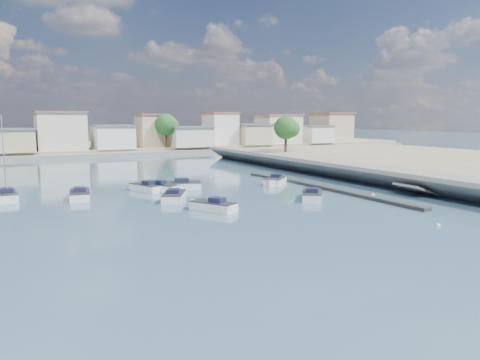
# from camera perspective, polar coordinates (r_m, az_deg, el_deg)

# --- Properties ---
(ground) EXTENTS (400.00, 400.00, 0.00)m
(ground) POSITION_cam_1_polar(r_m,az_deg,el_deg) (77.72, -6.55, 1.32)
(ground) COLOR #324E65
(ground) RESTS_ON ground
(seawall_walkway) EXTENTS (5.00, 90.00, 1.80)m
(seawall_walkway) POSITION_cam_1_polar(r_m,az_deg,el_deg) (64.93, 17.93, 0.54)
(seawall_walkway) COLOR slate
(seawall_walkway) RESTS_ON ground
(breakwater) EXTENTS (2.00, 31.02, 0.35)m
(breakwater) POSITION_cam_1_polar(r_m,az_deg,el_deg) (57.16, 9.92, -0.87)
(breakwater) COLOR black
(breakwater) RESTS_ON ground
(far_shore_land) EXTENTS (160.00, 40.00, 1.40)m
(far_shore_land) POSITION_cam_1_polar(r_m,az_deg,el_deg) (127.44, -14.96, 3.92)
(far_shore_land) COLOR gray
(far_shore_land) RESTS_ON ground
(far_shore_quay) EXTENTS (160.00, 2.50, 0.80)m
(far_shore_quay) POSITION_cam_1_polar(r_m,az_deg,el_deg) (107.10, -12.50, 3.16)
(far_shore_quay) COLOR slate
(far_shore_quay) RESTS_ON ground
(far_town) EXTENTS (113.01, 12.80, 8.35)m
(far_town) POSITION_cam_1_polar(r_m,az_deg,el_deg) (115.66, -8.18, 5.84)
(far_town) COLOR beige
(far_town) RESTS_ON far_shore_land
(shore_trees) EXTENTS (74.56, 38.32, 7.92)m
(shore_trees) POSITION_cam_1_polar(r_m,az_deg,el_deg) (106.53, -7.83, 6.38)
(shore_trees) COLOR #38281E
(shore_trees) RESTS_ON ground
(motorboat_a) EXTENTS (3.65, 4.73, 1.48)m
(motorboat_a) POSITION_cam_1_polar(r_m,az_deg,el_deg) (43.33, -3.51, -3.23)
(motorboat_a) COLOR white
(motorboat_a) RESTS_ON ground
(motorboat_b) EXTENTS (3.98, 5.23, 1.48)m
(motorboat_b) POSITION_cam_1_polar(r_m,az_deg,el_deg) (49.13, -7.98, -1.99)
(motorboat_b) COLOR white
(motorboat_b) RESTS_ON ground
(motorboat_c) EXTENTS (6.38, 3.82, 1.48)m
(motorboat_c) POSITION_cam_1_polar(r_m,az_deg,el_deg) (56.47, -8.00, -0.72)
(motorboat_c) COLOR white
(motorboat_c) RESTS_ON ground
(motorboat_d) EXTENTS (4.79, 4.76, 1.48)m
(motorboat_d) POSITION_cam_1_polar(r_m,az_deg,el_deg) (60.05, 4.26, -0.17)
(motorboat_d) COLOR white
(motorboat_d) RESTS_ON ground
(motorboat_e) EXTENTS (2.71, 5.67, 1.48)m
(motorboat_e) POSITION_cam_1_polar(r_m,az_deg,el_deg) (52.50, -18.94, -1.71)
(motorboat_e) COLOR white
(motorboat_e) RESTS_ON ground
(motorboat_f) EXTENTS (3.32, 5.09, 1.48)m
(motorboat_f) POSITION_cam_1_polar(r_m,az_deg,el_deg) (55.69, -11.45, -0.92)
(motorboat_f) COLOR white
(motorboat_f) RESTS_ON ground
(motorboat_g) EXTENTS (3.37, 4.36, 1.48)m
(motorboat_g) POSITION_cam_1_polar(r_m,az_deg,el_deg) (54.76, -9.24, -1.01)
(motorboat_g) COLOR white
(motorboat_g) RESTS_ON ground
(motorboat_h) EXTENTS (4.47, 5.13, 1.48)m
(motorboat_h) POSITION_cam_1_polar(r_m,az_deg,el_deg) (49.93, 8.75, -1.85)
(motorboat_h) COLOR white
(motorboat_h) RESTS_ON ground
(sailboat) EXTENTS (2.17, 6.18, 9.00)m
(sailboat) POSITION_cam_1_polar(r_m,az_deg,el_deg) (54.90, -26.61, -1.67)
(sailboat) COLOR white
(sailboat) RESTS_ON ground
(mooring_buoys) EXTENTS (9.90, 36.18, 0.41)m
(mooring_buoys) POSITION_cam_1_polar(r_m,az_deg,el_deg) (55.11, 7.42, -1.27)
(mooring_buoys) COLOR white
(mooring_buoys) RESTS_ON ground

